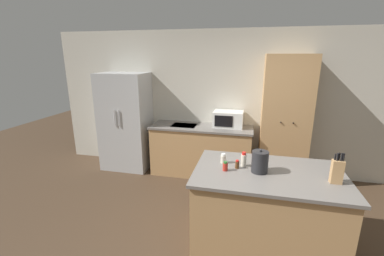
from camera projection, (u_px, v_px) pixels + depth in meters
ground_plane at (225, 256)px, 2.85m from camera, size 14.00×14.00×0.00m
wall_back at (241, 104)px, 4.68m from camera, size 7.20×0.06×2.60m
refrigerator at (126, 122)px, 4.93m from camera, size 0.89×0.65×1.84m
back_counter at (201, 150)px, 4.75m from camera, size 1.84×0.64×0.92m
pantry_cabinet at (285, 121)px, 4.30m from camera, size 0.77×0.55×2.18m
kitchen_island at (265, 209)px, 2.90m from camera, size 1.60×1.01×0.93m
microwave at (228, 119)px, 4.57m from camera, size 0.52×0.37×0.28m
knife_block at (337, 171)px, 2.50m from camera, size 0.11×0.07×0.32m
spice_bottle_tall_dark at (223, 159)px, 3.00m from camera, size 0.06×0.06×0.11m
spice_bottle_short_red at (237, 164)px, 2.85m from camera, size 0.04×0.04×0.10m
spice_bottle_amber_oil at (244, 160)px, 2.90m from camera, size 0.06×0.06×0.17m
spice_bottle_green_herb at (225, 166)px, 2.79m from camera, size 0.06×0.06×0.10m
kettle at (260, 162)px, 2.74m from camera, size 0.18×0.18×0.26m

